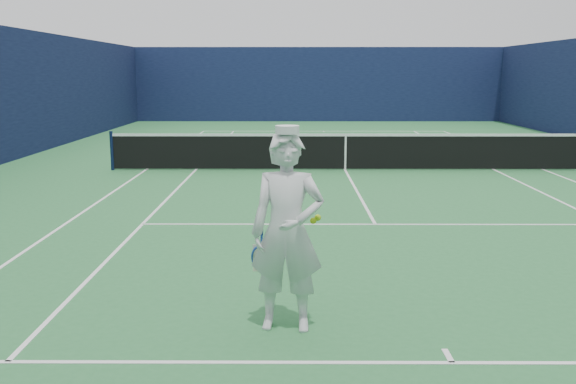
{
  "coord_description": "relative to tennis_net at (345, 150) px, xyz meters",
  "views": [
    {
      "loc": [
        -1.49,
        -17.41,
        2.64
      ],
      "look_at": [
        -1.53,
        -9.54,
        1.17
      ],
      "focal_mm": 40.0,
      "sensor_mm": 36.0,
      "label": 1
    }
  ],
  "objects": [
    {
      "name": "ground",
      "position": [
        0.0,
        0.0,
        -0.55
      ],
      "size": [
        80.0,
        80.0,
        0.0
      ],
      "primitive_type": "plane",
      "color": "#2A6F39",
      "rests_on": "ground"
    },
    {
      "name": "tennis_player",
      "position": [
        -1.53,
        -11.04,
        0.48
      ],
      "size": [
        0.81,
        0.56,
        2.12
      ],
      "rotation": [
        0.0,
        0.0,
        -0.09
      ],
      "color": "silver",
      "rests_on": "ground"
    },
    {
      "name": "tennis_net",
      "position": [
        0.0,
        0.0,
        0.0
      ],
      "size": [
        12.88,
        0.09,
        1.07
      ],
      "color": "#141E4C",
      "rests_on": "ground"
    },
    {
      "name": "windscreen_fence",
      "position": [
        0.0,
        0.0,
        1.45
      ],
      "size": [
        20.12,
        36.12,
        4.0
      ],
      "color": "#10183C",
      "rests_on": "ground"
    },
    {
      "name": "court_markings",
      "position": [
        0.0,
        0.0,
        -0.55
      ],
      "size": [
        11.03,
        23.83,
        0.01
      ],
      "color": "white",
      "rests_on": "ground"
    }
  ]
}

